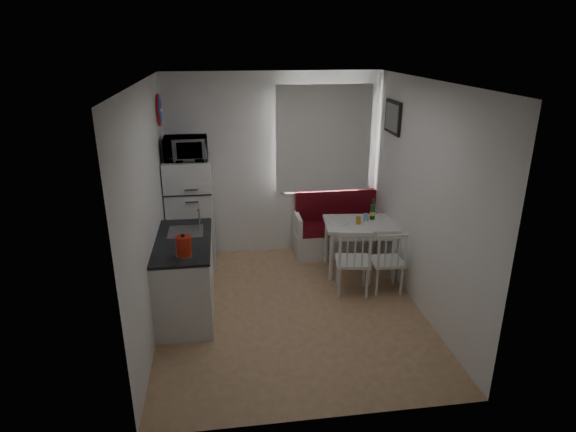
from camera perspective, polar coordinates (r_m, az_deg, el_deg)
name	(u,v)px	position (r m, az deg, el deg)	size (l,w,h in m)	color
floor	(291,309)	(5.77, 0.37, -11.01)	(3.00, 3.50, 0.02)	#A47957
ceiling	(292,81)	(4.95, 0.44, 15.67)	(3.00, 3.50, 0.02)	white
wall_back	(273,166)	(6.88, -1.73, 5.99)	(3.00, 0.02, 2.60)	white
wall_front	(325,281)	(3.63, 4.46, -7.67)	(3.00, 0.02, 2.60)	white
wall_left	(149,212)	(5.22, -16.11, 0.48)	(0.02, 3.50, 2.60)	white
wall_right	(423,199)	(5.62, 15.71, 1.93)	(0.02, 3.50, 2.60)	white
window	(323,142)	(6.89, 4.13, 8.74)	(1.22, 0.06, 1.47)	white
curtain	(324,139)	(6.81, 4.27, 9.03)	(1.35, 0.02, 1.50)	white
kitchen_counter	(186,275)	(5.66, -12.05, -6.90)	(0.62, 1.32, 1.16)	white
wall_sign	(160,110)	(6.43, -14.94, 12.04)	(0.40, 0.40, 0.03)	navy
picture_frame	(393,117)	(6.44, 12.30, 11.37)	(0.04, 0.52, 0.42)	black
bench	(338,233)	(7.12, 5.91, -2.05)	(1.28, 0.49, 0.92)	white
dining_table	(360,228)	(6.48, 8.59, -1.40)	(1.00, 0.75, 0.71)	white
chair_left	(355,255)	(5.86, 7.98, -4.64)	(0.48, 0.46, 0.47)	white
chair_right	(390,256)	(6.02, 11.96, -4.66)	(0.39, 0.37, 0.44)	white
fridge	(191,214)	(6.68, -11.45, 0.29)	(0.61, 0.61, 1.52)	white
microwave	(186,148)	(6.38, -12.04, 7.84)	(0.55, 0.37, 0.30)	white
kettle	(184,246)	(4.99, -12.27, -3.49)	(0.19, 0.19, 0.25)	#AD200D
wine_bottle	(373,209)	(6.55, 10.01, 0.81)	(0.07, 0.07, 0.28)	#15421E
drinking_glass_orange	(358,220)	(6.38, 8.34, -0.50)	(0.06, 0.06, 0.10)	orange
drinking_glass_blue	(366,217)	(6.50, 9.20, -0.14)	(0.06, 0.06, 0.10)	#7AACCF
plate	(338,222)	(6.39, 6.00, -0.74)	(0.26, 0.26, 0.02)	white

